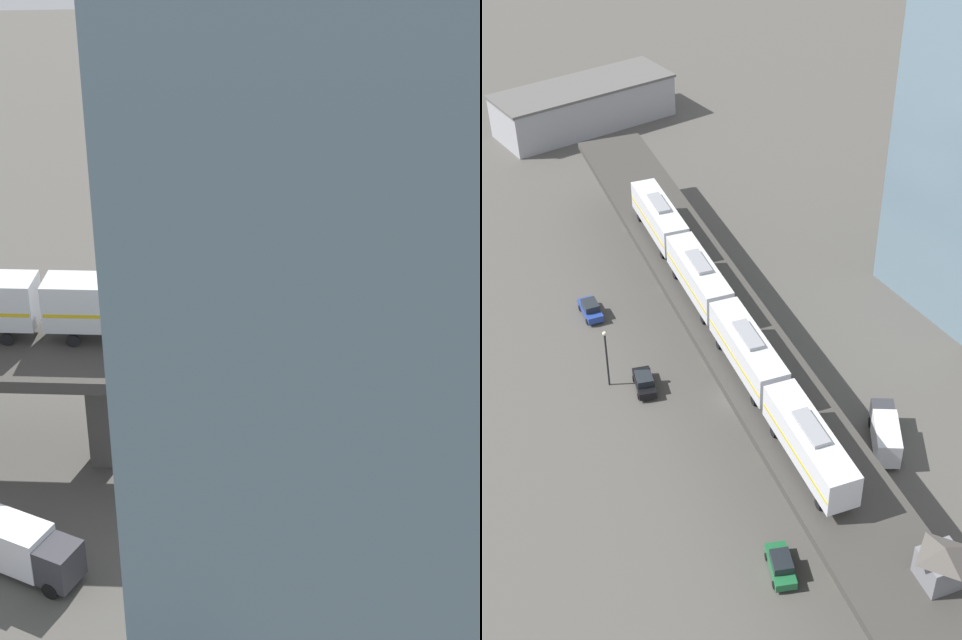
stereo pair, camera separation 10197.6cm
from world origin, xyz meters
TOP-DOWN VIEW (x-y plane):
  - ground_plane at (0.00, 0.00)m, footprint 400.00×400.00m
  - elevated_viaduct at (-0.03, -0.20)m, footprint 21.46×92.26m
  - subway_train at (-1.32, 0.62)m, footprint 9.89×49.69m
  - signal_hut at (-2.14, -31.65)m, footprint 3.65×3.65m
  - street_car_green at (-7.65, -20.29)m, footprint 3.17×4.75m
  - street_car_black at (-7.46, 6.02)m, footprint 2.89×4.72m
  - street_car_blue at (-7.30, 20.54)m, footprint 2.28×4.55m
  - delivery_truck at (8.82, -12.84)m, footprint 5.72×7.30m
  - street_lamp at (-10.37, 8.40)m, footprint 0.44×0.44m
  - warehouse_building at (12.20, 68.75)m, footprint 29.51×13.28m

SIDE VIEW (x-z plane):
  - ground_plane at x=0.00m, z-range 0.00..0.00m
  - street_car_green at x=-7.65m, z-range -0.01..1.88m
  - street_car_black at x=-7.46m, z-range -0.01..1.88m
  - street_car_blue at x=-7.30m, z-range -0.01..1.88m
  - delivery_truck at x=8.82m, z-range 0.16..3.36m
  - warehouse_building at x=12.20m, z-range 0.01..6.81m
  - street_lamp at x=-10.37m, z-range 0.64..7.58m
  - elevated_viaduct at x=-0.03m, z-range 3.06..11.68m
  - signal_hut at x=-2.14m, z-range 8.72..12.12m
  - subway_train at x=-1.32m, z-range 8.94..13.39m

